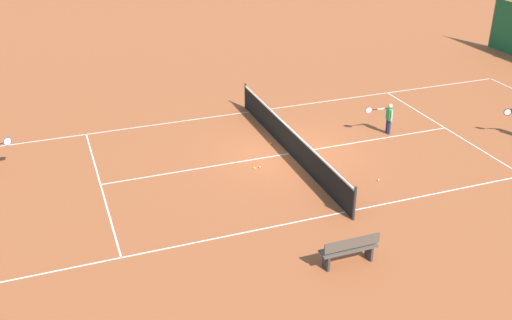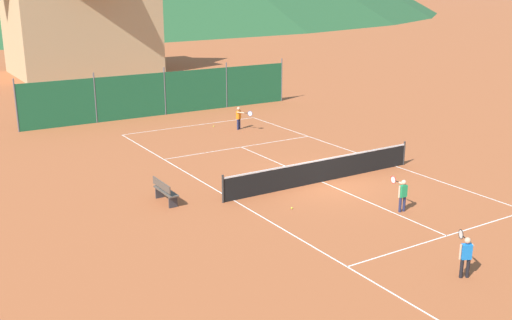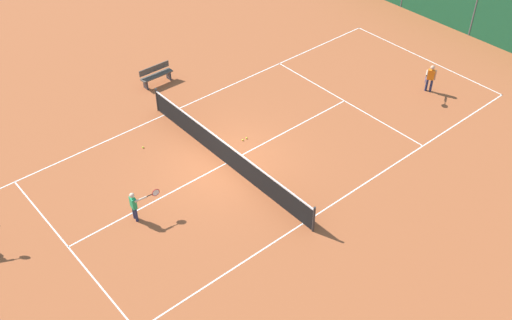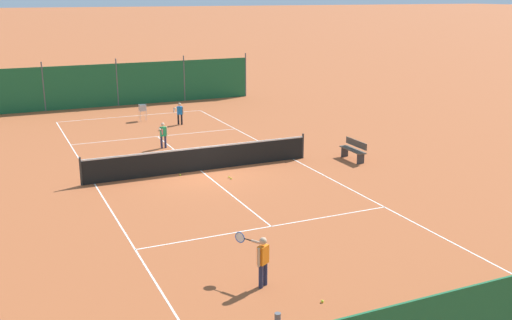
{
  "view_description": "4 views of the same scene",
  "coord_description": "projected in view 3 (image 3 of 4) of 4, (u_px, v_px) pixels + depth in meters",
  "views": [
    {
      "loc": [
        -17.0,
        7.52,
        9.0
      ],
      "look_at": [
        -1.77,
        1.88,
        0.9
      ],
      "focal_mm": 42.0,
      "sensor_mm": 36.0,
      "label": 1
    },
    {
      "loc": [
        -14.4,
        -18.04,
        7.61
      ],
      "look_at": [
        -1.7,
        2.3,
        0.61
      ],
      "focal_mm": 42.0,
      "sensor_mm": 36.0,
      "label": 2
    },
    {
      "loc": [
        13.69,
        -10.26,
        14.16
      ],
      "look_at": [
        1.2,
        0.42,
        0.68
      ],
      "focal_mm": 42.0,
      "sensor_mm": 36.0,
      "label": 3
    },
    {
      "loc": [
        7.26,
        21.42,
        6.72
      ],
      "look_at": [
        -1.48,
        2.02,
        0.78
      ],
      "focal_mm": 42.0,
      "sensor_mm": 36.0,
      "label": 4
    }
  ],
  "objects": [
    {
      "name": "windscreen_fence_far",
      "position": [
        475.0,
        11.0,
        29.14
      ],
      "size": [
        17.28,
        0.08,
        2.9
      ],
      "color": "#1E6038",
      "rests_on": "ground"
    },
    {
      "name": "player_far_baseline",
      "position": [
        135.0,
        204.0,
        19.5
      ],
      "size": [
        0.46,
        0.97,
        1.16
      ],
      "color": "#23284C",
      "rests_on": "ground"
    },
    {
      "name": "player_far_service",
      "position": [
        430.0,
        77.0,
        25.51
      ],
      "size": [
        0.53,
        1.05,
        1.25
      ],
      "color": "#23284C",
      "rests_on": "ground"
    },
    {
      "name": "tennis_ball_far_corner",
      "position": [
        429.0,
        72.0,
        27.14
      ],
      "size": [
        0.07,
        0.07,
        0.07
      ],
      "primitive_type": "sphere",
      "color": "#CCE033",
      "rests_on": "ground"
    },
    {
      "name": "tennis_ball_by_net_right",
      "position": [
        243.0,
        140.0,
        23.23
      ],
      "size": [
        0.07,
        0.07,
        0.07
      ],
      "primitive_type": "sphere",
      "color": "#CCE033",
      "rests_on": "ground"
    },
    {
      "name": "tennis_net",
      "position": [
        226.0,
        153.0,
        21.86
      ],
      "size": [
        9.18,
        0.08,
        1.06
      ],
      "color": "#2D2D2D",
      "rests_on": "ground"
    },
    {
      "name": "tennis_ball_near_corner",
      "position": [
        249.0,
        171.0,
        21.77
      ],
      "size": [
        0.07,
        0.07,
        0.07
      ],
      "primitive_type": "sphere",
      "color": "#CCE033",
      "rests_on": "ground"
    },
    {
      "name": "courtside_bench",
      "position": [
        156.0,
        75.0,
        26.18
      ],
      "size": [
        0.36,
        1.5,
        0.84
      ],
      "color": "#51473D",
      "rests_on": "ground"
    },
    {
      "name": "tennis_ball_alley_right",
      "position": [
        143.0,
        147.0,
        22.87
      ],
      "size": [
        0.07,
        0.07,
        0.07
      ],
      "primitive_type": "sphere",
      "color": "#CCE033",
      "rests_on": "ground"
    },
    {
      "name": "ground_plane",
      "position": [
        226.0,
        163.0,
        22.18
      ],
      "size": [
        600.0,
        600.0,
        0.0
      ],
      "primitive_type": "plane",
      "color": "#A8542D"
    },
    {
      "name": "tennis_ball_mid_court",
      "position": [
        247.0,
        138.0,
        23.32
      ],
      "size": [
        0.07,
        0.07,
        0.07
      ],
      "primitive_type": "sphere",
      "color": "#CCE033",
      "rests_on": "ground"
    },
    {
      "name": "court_line_markings",
      "position": [
        226.0,
        163.0,
        22.18
      ],
      "size": [
        8.25,
        23.85,
        0.01
      ],
      "color": "white",
      "rests_on": "ground"
    }
  ]
}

